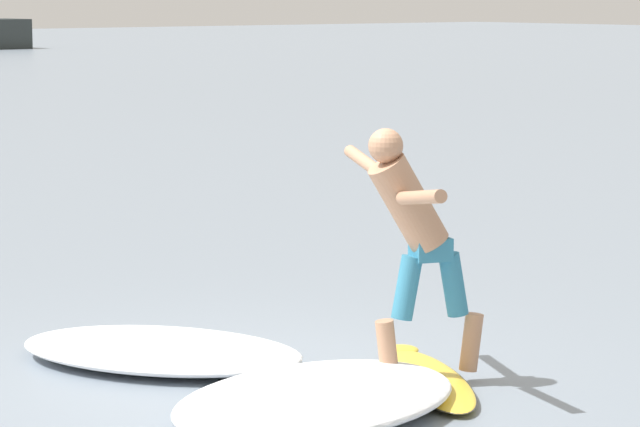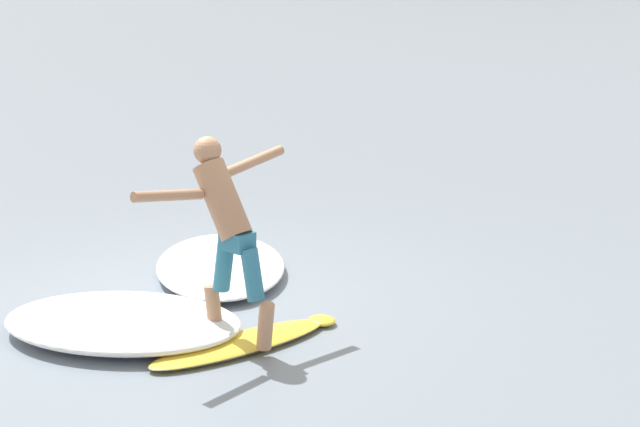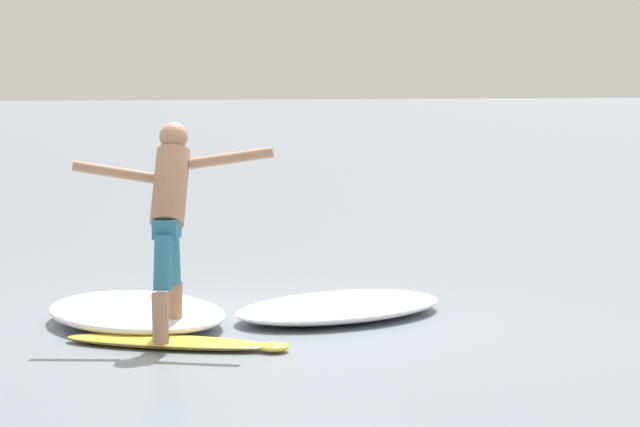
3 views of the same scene
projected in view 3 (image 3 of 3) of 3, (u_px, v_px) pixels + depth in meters
The scene contains 5 objects.
ground_plane at pixel (246, 322), 13.63m from camera, with size 200.00×200.00×0.00m, color gray.
surfboard at pixel (172, 342), 12.39m from camera, with size 1.30×1.87×0.22m.
surfer at pixel (170, 208), 12.44m from camera, with size 1.02×1.63×1.75m.
wave_foam_at_tail at pixel (340, 307), 13.89m from camera, with size 2.26×2.60×0.19m.
wave_foam_at_nose at pixel (136, 312), 13.43m from camera, with size 2.40×1.84×0.24m.
Camera 3 is at (13.24, -2.63, 2.26)m, focal length 85.00 mm.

